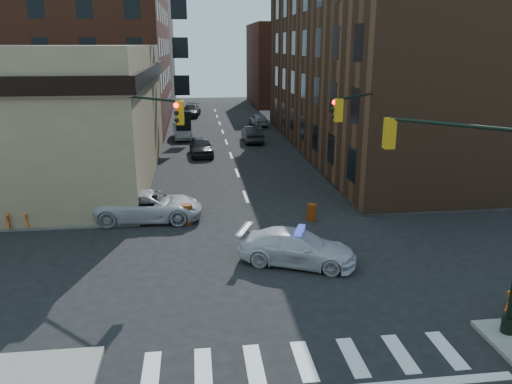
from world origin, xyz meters
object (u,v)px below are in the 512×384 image
object	(u,v)px
barrel_road	(311,212)
barrel_bank	(187,214)
police_car	(297,247)
pedestrian_b	(60,209)
pickup	(149,206)
parked_car_wfar	(182,131)
parked_car_enear	(252,134)
pedestrian_a	(137,186)
parked_car_wnear	(201,146)
barricade_nw_a	(122,204)

from	to	relation	value
barrel_road	barrel_bank	size ratio (longest dim) A/B	0.84
police_car	pedestrian_b	xyz separation A→B (m)	(-11.17, 5.96, 0.23)
police_car	pickup	size ratio (longest dim) A/B	0.89
barrel_road	barrel_bank	bearing A→B (deg)	178.02
parked_car_wfar	parked_car_enear	world-z (taller)	parked_car_wfar
pickup	pedestrian_a	xyz separation A→B (m)	(-0.95, 3.10, 0.24)
parked_car_wnear	barrel_road	world-z (taller)	parked_car_wnear
pickup	parked_car_enear	size ratio (longest dim) A/B	1.21
pickup	parked_car_enear	xyz separation A→B (m)	(8.05, 21.40, -0.01)
parked_car_enear	barricade_nw_a	world-z (taller)	parked_car_enear
pedestrian_a	barrel_bank	world-z (taller)	pedestrian_a
pickup	barrel_bank	distance (m)	2.18
parked_car_wfar	barrel_bank	world-z (taller)	parked_car_wfar
police_car	parked_car_wfar	world-z (taller)	parked_car_wfar
pickup	barrel_bank	size ratio (longest dim) A/B	5.32
barrel_road	barricade_nw_a	distance (m)	10.46
pickup	parked_car_wfar	xyz separation A→B (m)	(1.36, 23.95, 0.02)
pedestrian_b	barrel_road	distance (m)	13.07
pickup	police_car	bearing A→B (deg)	-130.53
pickup	parked_car_wnear	size ratio (longest dim) A/B	1.23
barrel_bank	barricade_nw_a	xyz separation A→B (m)	(-3.60, 2.00, 0.06)
barrel_road	police_car	bearing A→B (deg)	-109.46
barricade_nw_a	pedestrian_a	bearing A→B (deg)	84.38
pickup	barricade_nw_a	size ratio (longest dim) A/B	4.84
parked_car_wfar	barrel_road	xyz separation A→B (m)	(7.25, -25.04, -0.36)
barrel_bank	parked_car_wnear	bearing A→B (deg)	86.40
pickup	barricade_nw_a	bearing A→B (deg)	57.81
pedestrian_a	police_car	bearing A→B (deg)	-46.96
pickup	pedestrian_b	size ratio (longest dim) A/B	3.46
parked_car_wnear	pedestrian_a	size ratio (longest dim) A/B	2.62
parked_car_wfar	pedestrian_a	world-z (taller)	pedestrian_a
pedestrian_b	parked_car_wfar	bearing A→B (deg)	76.90
police_car	pickup	xyz separation A→B (m)	(-6.73, 6.42, 0.05)
parked_car_wnear	police_car	bearing A→B (deg)	-84.13
parked_car_wfar	pedestrian_a	size ratio (longest dim) A/B	2.80
parked_car_wnear	pedestrian_a	xyz separation A→B (m)	(-4.00, -12.83, 0.24)
police_car	parked_car_enear	bearing A→B (deg)	19.65
parked_car_wnear	barricade_nw_a	bearing A→B (deg)	-110.95
pedestrian_a	barricade_nw_a	world-z (taller)	pedestrian_a
parked_car_wfar	pedestrian_a	distance (m)	20.98
pickup	barrel_bank	world-z (taller)	pickup
parked_car_enear	pedestrian_b	size ratio (longest dim) A/B	2.87
parked_car_enear	barrel_bank	xyz separation A→B (m)	(-6.06, -22.26, -0.24)
barricade_nw_a	barrel_road	bearing A→B (deg)	0.62
parked_car_enear	pickup	bearing A→B (deg)	68.39
parked_car_wfar	barrel_bank	bearing A→B (deg)	-92.39
pickup	parked_car_wfar	world-z (taller)	parked_car_wfar
pedestrian_a	pedestrian_b	xyz separation A→B (m)	(-3.49, -3.56, -0.06)
police_car	parked_car_wnear	bearing A→B (deg)	31.72
pedestrian_a	barricade_nw_a	size ratio (longest dim) A/B	1.50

